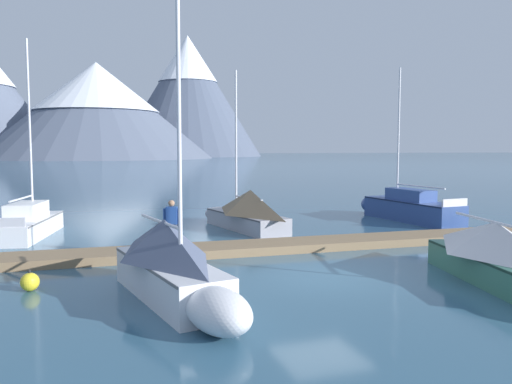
# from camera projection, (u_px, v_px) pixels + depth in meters

# --- Properties ---
(ground_plane) EXTENTS (700.00, 700.00, 0.00)m
(ground_plane) POSITION_uv_depth(u_px,v_px,m) (321.00, 276.00, 15.18)
(ground_plane) COLOR #335B75
(mountain_central_massif) EXTENTS (84.37, 84.37, 35.11)m
(mountain_central_massif) POSITION_uv_depth(u_px,v_px,m) (97.00, 108.00, 188.75)
(mountain_central_massif) COLOR slate
(mountain_central_massif) RESTS_ON ground
(mountain_shoulder_ridge) EXTENTS (67.26, 67.26, 55.17)m
(mountain_shoulder_ridge) POSITION_uv_depth(u_px,v_px,m) (188.00, 94.00, 236.50)
(mountain_shoulder_ridge) COLOR #4C566B
(mountain_shoulder_ridge) RESTS_ON ground
(dock) EXTENTS (23.08, 2.65, 0.30)m
(dock) POSITION_uv_depth(u_px,v_px,m) (273.00, 246.00, 18.94)
(dock) COLOR #846B4C
(dock) RESTS_ON ground
(sailboat_nearest_berth) EXTENTS (2.84, 6.32, 8.46)m
(sailboat_nearest_berth) POSITION_uv_depth(u_px,v_px,m) (29.00, 222.00, 22.16)
(sailboat_nearest_berth) COLOR white
(sailboat_nearest_berth) RESTS_ON ground
(sailboat_second_berth) EXTENTS (2.55, 6.36, 8.72)m
(sailboat_second_berth) POSITION_uv_depth(u_px,v_px,m) (173.00, 265.00, 12.55)
(sailboat_second_berth) COLOR silver
(sailboat_second_berth) RESTS_ON ground
(sailboat_mid_dock_port) EXTENTS (2.74, 6.71, 7.41)m
(sailboat_mid_dock_port) POSITION_uv_depth(u_px,v_px,m) (245.00, 210.00, 23.87)
(sailboat_mid_dock_port) COLOR #93939E
(sailboat_mid_dock_port) RESTS_ON ground
(sailboat_mid_dock_starboard) EXTENTS (3.13, 6.95, 7.17)m
(sailboat_mid_dock_starboard) POSITION_uv_depth(u_px,v_px,m) (507.00, 257.00, 14.05)
(sailboat_mid_dock_starboard) COLOR #336B56
(sailboat_mid_dock_starboard) RESTS_ON ground
(sailboat_far_berth) EXTENTS (2.11, 7.14, 7.98)m
(sailboat_far_berth) POSITION_uv_depth(u_px,v_px,m) (406.00, 207.00, 26.95)
(sailboat_far_berth) COLOR navy
(sailboat_far_berth) RESTS_ON ground
(person_on_dock) EXTENTS (0.56, 0.33, 1.69)m
(person_on_dock) POSITION_uv_depth(u_px,v_px,m) (172.00, 221.00, 17.63)
(person_on_dock) COLOR #384256
(person_on_dock) RESTS_ON dock
(mooring_buoy_channel_marker) EXTENTS (0.49, 0.49, 0.57)m
(mooring_buoy_channel_marker) POSITION_uv_depth(u_px,v_px,m) (30.00, 282.00, 13.54)
(mooring_buoy_channel_marker) COLOR yellow
(mooring_buoy_channel_marker) RESTS_ON ground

